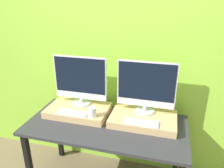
% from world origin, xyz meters
% --- Properties ---
extents(wall_back, '(8.00, 0.04, 2.60)m').
position_xyz_m(wall_back, '(0.00, 0.81, 1.30)').
color(wall_back, '#8CC638').
rests_on(wall_back, ground_plane).
extents(workbench, '(1.53, 0.74, 0.78)m').
position_xyz_m(workbench, '(0.00, 0.37, 0.69)').
color(workbench, '#2D2D33').
rests_on(workbench, ground_plane).
extents(wooden_riser_left, '(0.63, 0.41, 0.07)m').
position_xyz_m(wooden_riser_left, '(-0.34, 0.49, 0.81)').
color(wooden_riser_left, tan).
rests_on(wooden_riser_left, workbench).
extents(monitor_left, '(0.56, 0.20, 0.52)m').
position_xyz_m(monitor_left, '(-0.34, 0.58, 1.12)').
color(monitor_left, silver).
rests_on(monitor_left, wooden_riser_left).
extents(keyboard_left, '(0.31, 0.11, 0.01)m').
position_xyz_m(keyboard_left, '(-0.34, 0.35, 0.85)').
color(keyboard_left, silver).
rests_on(keyboard_left, wooden_riser_left).
extents(mug, '(0.08, 0.08, 0.09)m').
position_xyz_m(mug, '(-0.13, 0.35, 0.89)').
color(mug, white).
rests_on(mug, wooden_riser_left).
extents(wooden_riser_right, '(0.63, 0.41, 0.07)m').
position_xyz_m(wooden_riser_right, '(0.34, 0.49, 0.81)').
color(wooden_riser_right, tan).
rests_on(wooden_riser_right, workbench).
extents(monitor_right, '(0.56, 0.20, 0.52)m').
position_xyz_m(monitor_right, '(0.34, 0.58, 1.12)').
color(monitor_right, silver).
rests_on(monitor_right, wooden_riser_right).
extents(keyboard_right, '(0.31, 0.11, 0.01)m').
position_xyz_m(keyboard_right, '(0.34, 0.35, 0.85)').
color(keyboard_right, silver).
rests_on(keyboard_right, wooden_riser_right).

